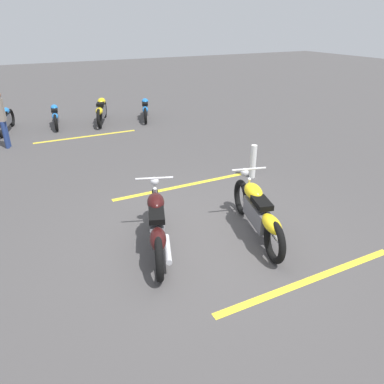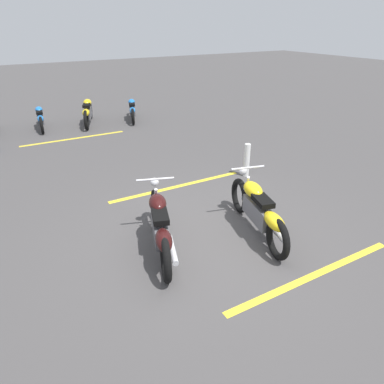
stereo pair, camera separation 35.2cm
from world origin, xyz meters
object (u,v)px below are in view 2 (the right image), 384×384
at_px(motorcycle_row_center, 40,118).
at_px(bollard_post, 247,160).
at_px(motorcycle_bright_foreground, 259,210).
at_px(motorcycle_row_far_left, 132,110).
at_px(motorcycle_row_left, 88,112).
at_px(motorcycle_dark_foreground, 160,226).

xyz_separation_m(motorcycle_row_center, bollard_post, (-6.74, -3.50, 0.01)).
height_order(motorcycle_bright_foreground, bollard_post, motorcycle_bright_foreground).
bearing_deg(motorcycle_row_far_left, motorcycle_row_left, 101.32).
bearing_deg(motorcycle_row_left, motorcycle_row_far_left, -78.42).
relative_size(motorcycle_dark_foreground, motorcycle_row_center, 1.13).
height_order(motorcycle_dark_foreground, bollard_post, motorcycle_dark_foreground).
bearing_deg(motorcycle_row_left, bollard_post, -143.14).
relative_size(motorcycle_bright_foreground, motorcycle_row_far_left, 1.17).
bearing_deg(motorcycle_dark_foreground, bollard_post, -40.83).
distance_m(motorcycle_bright_foreground, motorcycle_row_far_left, 8.47).
distance_m(motorcycle_row_far_left, bollard_post, 6.29).
bearing_deg(bollard_post, motorcycle_row_center, 27.44).
xyz_separation_m(motorcycle_row_left, bollard_post, (-6.52, -1.95, -0.06)).
distance_m(motorcycle_row_center, bollard_post, 7.59).
distance_m(motorcycle_row_left, bollard_post, 6.80).
xyz_separation_m(motorcycle_dark_foreground, motorcycle_row_left, (8.26, -1.14, -0.00)).
bearing_deg(motorcycle_row_far_left, motorcycle_row_center, 101.55).
bearing_deg(motorcycle_row_far_left, motorcycle_dark_foreground, -178.73).
relative_size(motorcycle_bright_foreground, motorcycle_row_center, 1.15).
bearing_deg(motorcycle_row_far_left, bollard_post, -156.60).
height_order(motorcycle_dark_foreground, motorcycle_row_center, motorcycle_dark_foreground).
distance_m(motorcycle_row_far_left, motorcycle_row_center, 3.16).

